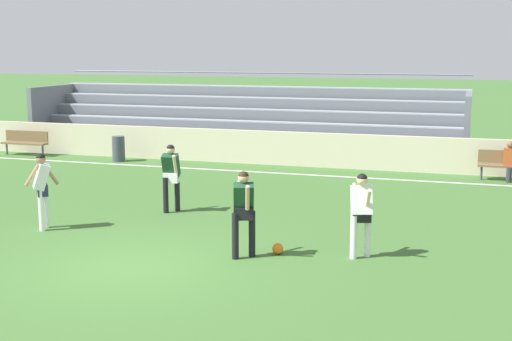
# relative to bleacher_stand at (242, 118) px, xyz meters

# --- Properties ---
(ground_plane) EXTENTS (160.00, 160.00, 0.00)m
(ground_plane) POSITION_rel_bleacher_stand_xyz_m (2.53, -14.12, -1.29)
(ground_plane) COLOR #3D662D
(field_line_sideline) EXTENTS (44.00, 0.12, 0.01)m
(field_line_sideline) POSITION_rel_bleacher_stand_xyz_m (2.53, -4.01, -1.29)
(field_line_sideline) COLOR white
(field_line_sideline) RESTS_ON ground
(sideline_wall) EXTENTS (48.00, 0.16, 1.15)m
(sideline_wall) POSITION_rel_bleacher_stand_xyz_m (2.53, -2.49, -0.71)
(sideline_wall) COLOR beige
(sideline_wall) RESTS_ON ground
(bleacher_stand) EXTENTS (16.65, 3.59, 2.98)m
(bleacher_stand) POSITION_rel_bleacher_stand_xyz_m (0.00, 0.00, 0.00)
(bleacher_stand) COLOR #9EA3AD
(bleacher_stand) RESTS_ON ground
(bench_far_left) EXTENTS (1.80, 0.40, 0.90)m
(bench_far_left) POSITION_rel_bleacher_stand_xyz_m (9.50, -3.16, -0.74)
(bench_far_left) COLOR brown
(bench_far_left) RESTS_ON ground
(bench_near_bin) EXTENTS (1.80, 0.40, 0.90)m
(bench_near_bin) POSITION_rel_bleacher_stand_xyz_m (-7.44, -3.16, -0.74)
(bench_near_bin) COLOR brown
(bench_near_bin) RESTS_ON ground
(trash_bin) EXTENTS (0.44, 0.44, 0.89)m
(trash_bin) POSITION_rel_bleacher_stand_xyz_m (-3.45, -3.40, -0.84)
(trash_bin) COLOR #3D424C
(trash_bin) RESTS_ON ground
(spectator_seated) EXTENTS (0.36, 0.42, 1.21)m
(spectator_seated) POSITION_rel_bleacher_stand_xyz_m (9.50, -3.27, -0.59)
(spectator_seated) COLOR #2D2D38
(spectator_seated) RESTS_ON ground
(player_dark_pressing_high) EXTENTS (0.49, 0.61, 1.68)m
(player_dark_pressing_high) POSITION_rel_bleacher_stand_xyz_m (4.33, -12.91, -0.29)
(player_dark_pressing_high) COLOR black
(player_dark_pressing_high) RESTS_ON ground
(player_white_on_ball) EXTENTS (0.47, 0.65, 1.63)m
(player_white_on_ball) POSITION_rel_bleacher_stand_xyz_m (6.45, -12.24, -0.32)
(player_white_on_ball) COLOR white
(player_white_on_ball) RESTS_ON ground
(player_white_dropping_back) EXTENTS (0.66, 0.54, 1.69)m
(player_white_dropping_back) POSITION_rel_bleacher_stand_xyz_m (-0.54, -12.22, -0.28)
(player_white_dropping_back) COLOR white
(player_white_dropping_back) RESTS_ON ground
(player_dark_wide_left) EXTENTS (0.44, 0.52, 1.66)m
(player_dark_wide_left) POSITION_rel_bleacher_stand_xyz_m (1.48, -9.88, -0.30)
(player_dark_wide_left) COLOR black
(player_dark_wide_left) RESTS_ON ground
(soccer_ball) EXTENTS (0.22, 0.22, 0.22)m
(soccer_ball) POSITION_rel_bleacher_stand_xyz_m (4.89, -12.51, -1.18)
(soccer_ball) COLOR orange
(soccer_ball) RESTS_ON ground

